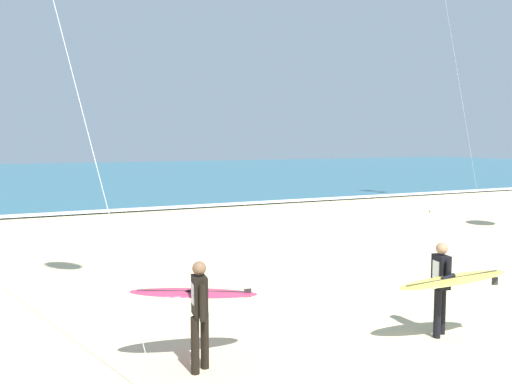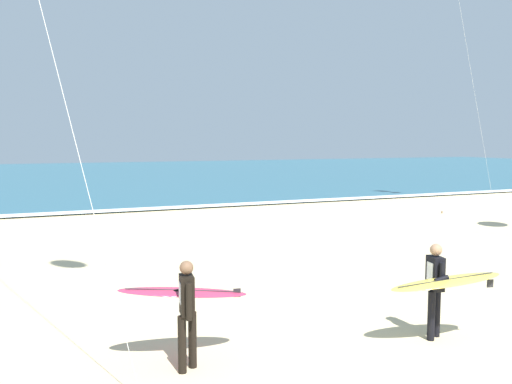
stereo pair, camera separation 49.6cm
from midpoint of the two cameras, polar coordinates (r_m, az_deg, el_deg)
name	(u,v)px [view 1 (the left image)]	position (r m, az deg, el deg)	size (l,w,h in m)	color
ocean_water	(61,176)	(56.94, -20.06, 1.63)	(160.00, 60.00, 0.08)	#2D6075
shoreline_foam	(127,210)	(27.64, -13.93, -1.82)	(160.00, 1.14, 0.01)	white
surfer_lead	(197,301)	(8.58, -7.87, -11.32)	(2.11, 1.06, 1.71)	black
surfer_trailing	(446,281)	(10.11, 18.06, -8.96)	(2.06, 1.11, 1.71)	black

